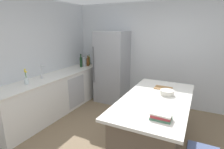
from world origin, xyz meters
The scene contains 15 objects.
wall_rear centered at (0.00, 2.25, 1.30)m, with size 6.00×0.10×2.60m, color silver.
wall_left centered at (-2.45, 0.00, 1.30)m, with size 0.10×6.00×2.60m, color silver.
counter_run_left centered at (-2.09, 0.61, 0.46)m, with size 0.64×3.01×0.91m.
kitchen_island centered at (0.32, 0.30, 0.46)m, with size 1.00×1.99×0.90m.
refrigerator centered at (-1.24, 1.85, 0.94)m, with size 0.79×0.73×1.88m.
sink_faucet centered at (-2.14, 0.28, 1.07)m, with size 0.15×0.05×0.30m.
flower_vase centered at (-2.09, -0.14, 1.01)m, with size 0.08×0.08×0.30m.
olive_oil_bottle centered at (-2.06, 1.99, 1.03)m, with size 0.05×0.05×0.29m.
syrup_bottle centered at (-2.05, 1.91, 1.01)m, with size 0.06×0.06×0.25m.
whiskey_bottle centered at (-2.00, 1.82, 1.02)m, with size 0.08×0.08×0.29m.
soda_bottle centered at (-2.06, 1.72, 1.03)m, with size 0.07×0.07×0.29m.
wine_bottle centered at (-2.08, 1.61, 1.06)m, with size 0.07×0.07×0.36m.
cookbook_stack centered at (0.52, -0.34, 0.94)m, with size 0.25×0.17×0.08m.
mixing_bowl centered at (0.44, 0.52, 0.94)m, with size 0.23×0.23×0.08m.
cutting_board centered at (0.32, 0.81, 0.91)m, with size 0.30×0.20×0.02m.
Camera 1 is at (0.88, -2.37, 1.98)m, focal length 28.85 mm.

